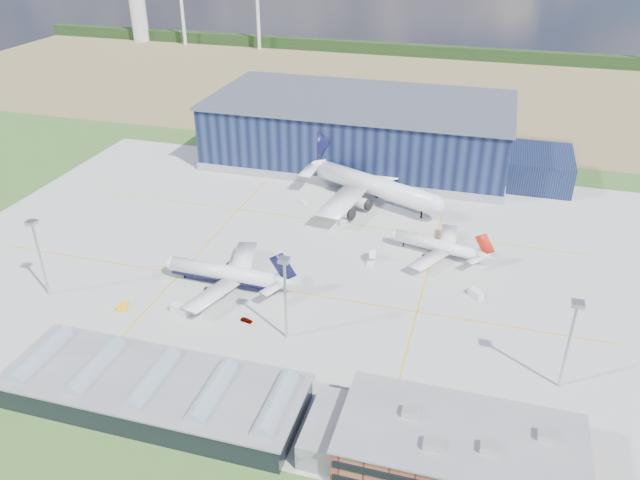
{
  "coord_description": "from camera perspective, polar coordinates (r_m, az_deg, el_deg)",
  "views": [
    {
      "loc": [
        53.03,
        -148.72,
        96.74
      ],
      "look_at": [
        8.29,
        6.22,
        8.61
      ],
      "focal_mm": 35.0,
      "sensor_mm": 36.0,
      "label": 1
    }
  ],
  "objects": [
    {
      "name": "gse_tug_a",
      "position": [
        176.58,
        -17.51,
        -5.81
      ],
      "size": [
        2.97,
        3.87,
        1.43
      ],
      "primitive_type": "cube",
      "rotation": [
        0.0,
        0.0,
        0.29
      ],
      "color": "#FFB216",
      "rests_on": "ground"
    },
    {
      "name": "gse_cart_a",
      "position": [
        211.6,
        2.17,
        1.64
      ],
      "size": [
        2.15,
        3.2,
        1.38
      ],
      "primitive_type": "cube",
      "rotation": [
        0.0,
        0.0,
        -0.01
      ],
      "color": "silver",
      "rests_on": "ground"
    },
    {
      "name": "glass_concourse",
      "position": [
        141.66,
        -13.65,
        -13.42
      ],
      "size": [
        78.0,
        23.0,
        8.6
      ],
      "color": "black",
      "rests_on": "ground"
    },
    {
      "name": "gse_van_b",
      "position": [
        178.36,
        14.05,
        -4.77
      ],
      "size": [
        4.66,
        4.59,
        2.06
      ],
      "primitive_type": "cube",
      "rotation": [
        0.0,
        0.0,
        0.81
      ],
      "color": "silver",
      "rests_on": "ground"
    },
    {
      "name": "gse_van_a",
      "position": [
        170.36,
        -12.65,
        -6.25
      ],
      "size": [
        6.14,
        4.29,
        2.46
      ],
      "primitive_type": "cube",
      "rotation": [
        0.0,
        0.0,
        1.21
      ],
      "color": "silver",
      "rests_on": "ground"
    },
    {
      "name": "treeline",
      "position": [
        461.26,
        9.58,
        16.68
      ],
      "size": [
        600.0,
        8.0,
        8.0
      ],
      "primitive_type": "cube",
      "color": "black",
      "rests_on": "ground"
    },
    {
      "name": "light_mast_west",
      "position": [
        182.98,
        -24.42,
        -0.51
      ],
      "size": [
        2.6,
        2.6,
        23.0
      ],
      "color": "#AAACB1",
      "rests_on": "ground"
    },
    {
      "name": "gse_tug_b",
      "position": [
        176.38,
        -17.75,
        -5.95
      ],
      "size": [
        2.88,
        3.2,
        1.16
      ],
      "primitive_type": "cube",
      "rotation": [
        0.0,
        0.0,
        -0.52
      ],
      "color": "#FFB216",
      "rests_on": "ground"
    },
    {
      "name": "car_a",
      "position": [
        164.79,
        -6.73,
        -7.29
      ],
      "size": [
        3.46,
        1.91,
        1.11
      ],
      "primitive_type": "imported",
      "rotation": [
        0.0,
        0.0,
        1.38
      ],
      "color": "#99999E",
      "rests_on": "ground"
    },
    {
      "name": "airliner_red",
      "position": [
        193.96,
        10.6,
        0.06
      ],
      "size": [
        40.36,
        39.81,
        11.0
      ],
      "primitive_type": null,
      "rotation": [
        0.0,
        0.0,
        2.91
      ],
      "color": "silver",
      "rests_on": "ground"
    },
    {
      "name": "ops_building",
      "position": [
        127.79,
        12.62,
        -18.28
      ],
      "size": [
        46.0,
        23.0,
        10.9
      ],
      "color": "brown",
      "rests_on": "ground"
    },
    {
      "name": "car_b",
      "position": [
        141.22,
        2.25,
        -14.29
      ],
      "size": [
        3.63,
        1.45,
        1.18
      ],
      "primitive_type": "imported",
      "rotation": [
        0.0,
        0.0,
        1.51
      ],
      "color": "#99999E",
      "rests_on": "ground"
    },
    {
      "name": "apron",
      "position": [
        193.28,
        -2.05,
        -1.39
      ],
      "size": [
        220.0,
        160.0,
        0.08
      ],
      "color": "gray",
      "rests_on": "ground"
    },
    {
      "name": "airstair",
      "position": [
        190.24,
        4.82,
        -1.51
      ],
      "size": [
        2.54,
        4.85,
        2.95
      ],
      "primitive_type": "cube",
      "rotation": [
        0.0,
        0.0,
        0.16
      ],
      "color": "silver",
      "rests_on": "ground"
    },
    {
      "name": "airliner_navy",
      "position": [
        177.04,
        -8.83,
        -2.3
      ],
      "size": [
        42.23,
        41.36,
        13.37
      ],
      "primitive_type": null,
      "rotation": [
        0.0,
        0.0,
        3.11
      ],
      "color": "silver",
      "rests_on": "ground"
    },
    {
      "name": "airliner_widebody",
      "position": [
        223.69,
        5.13,
        5.8
      ],
      "size": [
        82.89,
        82.2,
        20.58
      ],
      "primitive_type": null,
      "rotation": [
        0.0,
        0.0,
        -0.42
      ],
      "color": "silver",
      "rests_on": "ground"
    },
    {
      "name": "light_mast_east",
      "position": [
        145.56,
        22.0,
        -7.73
      ],
      "size": [
        2.6,
        2.6,
        23.0
      ],
      "color": "#AAACB1",
      "rests_on": "ground"
    },
    {
      "name": "gse_cart_b",
      "position": [
        225.89,
        -1.52,
        3.46
      ],
      "size": [
        3.44,
        3.03,
        1.25
      ],
      "primitive_type": "cube",
      "rotation": [
        0.0,
        0.0,
        1.09
      ],
      "color": "silver",
      "rests_on": "ground"
    },
    {
      "name": "ground",
      "position": [
        185.17,
        -3.0,
        -2.88
      ],
      "size": [
        600.0,
        600.0,
        0.0
      ],
      "primitive_type": "plane",
      "color": "#274F1D",
      "rests_on": "ground"
    },
    {
      "name": "light_mast_center",
      "position": [
        150.19,
        -3.22,
        -4.17
      ],
      "size": [
        2.6,
        2.6,
        23.0
      ],
      "color": "#AAACB1",
      "rests_on": "ground"
    },
    {
      "name": "gse_van_c",
      "position": [
        140.46,
        14.3,
        -15.4
      ],
      "size": [
        4.68,
        2.5,
        2.18
      ],
      "primitive_type": "cube",
      "rotation": [
        0.0,
        0.0,
        1.64
      ],
      "color": "silver",
      "rests_on": "ground"
    },
    {
      "name": "hangar",
      "position": [
        262.82,
        4.27,
        9.68
      ],
      "size": [
        145.0,
        62.0,
        26.1
      ],
      "color": "black",
      "rests_on": "ground"
    },
    {
      "name": "farmland",
      "position": [
        384.87,
        7.9,
        13.84
      ],
      "size": [
        600.0,
        220.0,
        0.01
      ],
      "primitive_type": "cube",
      "color": "olive",
      "rests_on": "ground"
    }
  ]
}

